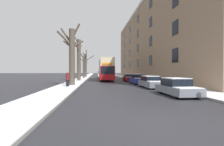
# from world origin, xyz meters

# --- Properties ---
(ground_plane) EXTENTS (320.00, 320.00, 0.00)m
(ground_plane) POSITION_xyz_m (0.00, 0.00, 0.00)
(ground_plane) COLOR #28282D
(sidewalk_left) EXTENTS (2.83, 130.00, 0.16)m
(sidewalk_left) POSITION_xyz_m (-6.06, 53.00, 0.08)
(sidewalk_left) COLOR gray
(sidewalk_left) RESTS_ON ground
(sidewalk_right) EXTENTS (2.83, 130.00, 0.16)m
(sidewalk_right) POSITION_xyz_m (6.06, 53.00, 0.08)
(sidewalk_right) COLOR gray
(sidewalk_right) RESTS_ON ground
(terrace_facade_right) EXTENTS (9.10, 49.37, 17.79)m
(terrace_facade_right) POSITION_xyz_m (11.97, 30.14, 8.90)
(terrace_facade_right) COLOR #8C7056
(terrace_facade_right) RESTS_ON ground
(bare_tree_left_0) EXTENTS (3.20, 2.19, 7.91)m
(bare_tree_left_0) POSITION_xyz_m (-5.72, 13.85, 3.99)
(bare_tree_left_0) COLOR #4C4238
(bare_tree_left_0) RESTS_ON ground
(bare_tree_left_1) EXTENTS (1.39, 3.24, 8.63)m
(bare_tree_left_1) POSITION_xyz_m (-5.88, 23.25, 4.20)
(bare_tree_left_1) COLOR #4C4238
(bare_tree_left_1) RESTS_ON ground
(bare_tree_left_2) EXTENTS (2.89, 2.70, 6.39)m
(bare_tree_left_2) POSITION_xyz_m (-5.60, 32.42, 3.12)
(bare_tree_left_2) COLOR #4C4238
(bare_tree_left_2) RESTS_ON ground
(bare_tree_left_3) EXTENTS (2.21, 2.19, 8.37)m
(bare_tree_left_3) POSITION_xyz_m (-5.91, 41.66, 4.13)
(bare_tree_left_3) COLOR #4C4238
(bare_tree_left_3) RESTS_ON ground
(double_decker_bus) EXTENTS (2.60, 11.17, 4.38)m
(double_decker_bus) POSITION_xyz_m (-0.64, 25.77, 2.48)
(double_decker_bus) COLOR red
(double_decker_bus) RESTS_ON ground
(parked_car_0) EXTENTS (1.87, 3.94, 1.35)m
(parked_car_0) POSITION_xyz_m (3.56, 5.50, 0.63)
(parked_car_0) COLOR slate
(parked_car_0) RESTS_ON ground
(parked_car_1) EXTENTS (1.83, 4.18, 1.36)m
(parked_car_1) POSITION_xyz_m (3.56, 10.98, 0.63)
(parked_car_1) COLOR slate
(parked_car_1) RESTS_ON ground
(parked_car_2) EXTENTS (1.69, 4.14, 1.49)m
(parked_car_2) POSITION_xyz_m (3.56, 16.40, 0.69)
(parked_car_2) COLOR navy
(parked_car_2) RESTS_ON ground
(parked_car_3) EXTENTS (1.76, 3.94, 1.36)m
(parked_car_3) POSITION_xyz_m (3.56, 22.35, 0.64)
(parked_car_3) COLOR maroon
(parked_car_3) RESTS_ON ground
(oncoming_van) EXTENTS (2.08, 4.84, 2.23)m
(oncoming_van) POSITION_xyz_m (-1.05, 39.96, 1.21)
(oncoming_van) COLOR white
(oncoming_van) RESTS_ON ground
(pedestrian_left_sidewalk) EXTENTS (0.40, 0.40, 1.85)m
(pedestrian_left_sidewalk) POSITION_xyz_m (-5.87, 11.90, 1.02)
(pedestrian_left_sidewalk) COLOR black
(pedestrian_left_sidewalk) RESTS_ON ground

